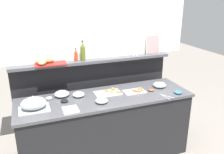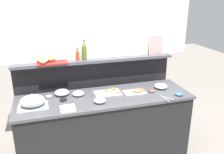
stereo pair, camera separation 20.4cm
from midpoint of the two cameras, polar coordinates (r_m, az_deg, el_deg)
ground_plane at (r=4.00m, az=-2.36°, el=-13.33°), size 12.00×12.00×0.00m
buffet_counter at (r=3.27m, az=0.21°, el=-12.02°), size 2.24×0.69×0.91m
back_ledge_unit at (r=3.61m, az=-2.20°, el=-4.88°), size 2.28×0.22×1.29m
upper_wall_panel at (r=3.32m, az=-2.59°, el=15.66°), size 2.88×0.08×1.31m
sandwich_platter_rear at (r=3.20m, az=7.57°, el=-3.56°), size 0.29×0.18×0.04m
sandwich_platter_side at (r=3.15m, az=1.09°, el=-3.77°), size 0.35×0.22×0.04m
serving_cloche at (r=2.86m, az=-16.66°, el=-5.71°), size 0.34×0.24×0.17m
glass_bowl_large at (r=3.08m, az=-6.26°, el=-4.03°), size 0.15×0.15×0.06m
glass_bowl_medium at (r=3.38m, az=13.38°, el=-2.21°), size 0.18×0.18×0.07m
glass_bowl_small at (r=2.88m, az=-0.93°, el=-5.71°), size 0.15×0.15×0.06m
glass_bowl_extra at (r=3.13m, az=-10.14°, el=-3.76°), size 0.19×0.19×0.08m
condiment_bowl_teal at (r=3.23m, az=17.54°, el=-3.93°), size 0.11×0.11×0.04m
condiment_bowl_cream at (r=3.10m, az=-13.12°, el=-4.56°), size 0.08×0.08×0.03m
condiment_bowl_red at (r=3.25m, az=11.33°, el=-3.33°), size 0.08×0.08×0.03m
condiment_bowl_dark at (r=2.97m, az=-9.71°, el=-5.35°), size 0.09×0.09×0.03m
serving_tongs at (r=3.09m, az=14.65°, el=-4.97°), size 0.10×0.19×0.01m
napkin_stack at (r=2.76m, az=-8.51°, el=-7.50°), size 0.17×0.17×0.02m
olive_oil_bottle at (r=3.27m, az=-4.90°, el=6.16°), size 0.06×0.06×0.28m
hot_sauce_bottle at (r=3.28m, az=-6.54°, el=5.31°), size 0.04×0.04×0.18m
salt_shaker at (r=3.52m, az=7.49°, el=5.64°), size 0.03×0.03×0.09m
pepper_shaker at (r=3.54m, az=8.15°, el=5.68°), size 0.03×0.03×0.09m
bread_basket at (r=3.23m, az=-13.30°, el=3.91°), size 0.40×0.28×0.08m
framed_picture at (r=3.67m, az=12.09°, el=7.54°), size 0.23×0.06×0.29m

